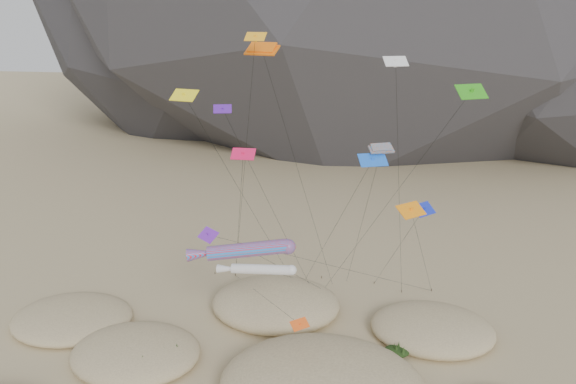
# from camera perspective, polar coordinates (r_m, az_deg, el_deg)

# --- Properties ---
(dunes) EXTENTS (51.90, 38.27, 4.47)m
(dunes) POSITION_cam_1_polar(r_m,az_deg,el_deg) (49.38, -3.80, -18.57)
(dunes) COLOR #CCB789
(dunes) RESTS_ON ground
(kite_stakes) EXTENTS (25.53, 5.28, 0.30)m
(kite_stakes) POSITION_cam_1_polar(r_m,az_deg,el_deg) (65.76, 3.57, -9.33)
(kite_stakes) COLOR #3F2D1E
(kite_stakes) RESTS_ON ground
(rainbow_tube_kite) EXTENTS (10.97, 16.32, 12.35)m
(rainbow_tube_kite) POSITION_cam_1_polar(r_m,az_deg,el_deg) (46.61, -4.50, -5.92)
(rainbow_tube_kite) COLOR red
(rainbow_tube_kite) RESTS_ON ground
(white_tube_kite) EXTENTS (7.26, 16.14, 9.21)m
(white_tube_kite) POSITION_cam_1_polar(r_m,az_deg,el_deg) (49.88, -3.06, -7.85)
(white_tube_kite) COLOR silver
(white_tube_kite) RESTS_ON ground
(orange_parafoil) EXTENTS (7.22, 12.03, 27.67)m
(orange_parafoil) POSITION_cam_1_polar(r_m,az_deg,el_deg) (49.17, -2.57, 14.03)
(orange_parafoil) COLOR orange
(orange_parafoil) RESTS_ON ground
(multi_parafoil) EXTENTS (4.31, 16.93, 20.21)m
(multi_parafoil) POSITION_cam_1_polar(r_m,az_deg,el_deg) (45.33, 9.37, 4.04)
(multi_parafoil) COLOR #D85A16
(multi_parafoil) RESTS_ON ground
(delta_kites) EXTENTS (25.64, 22.29, 28.50)m
(delta_kites) POSITION_cam_1_polar(r_m,az_deg,el_deg) (47.24, 4.27, 3.43)
(delta_kites) COLOR yellow
(delta_kites) RESTS_ON ground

